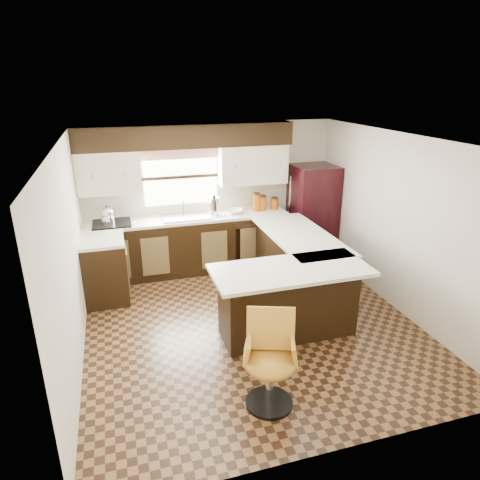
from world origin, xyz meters
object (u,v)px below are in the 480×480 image
object	(u,v)px
peninsula_return	(288,302)
bar_chair	(270,363)
peninsula_long	(295,266)
refrigerator	(312,213)

from	to	relation	value
peninsula_return	bar_chair	world-z (taller)	bar_chair
peninsula_long	peninsula_return	xyz separation A→B (m)	(-0.53, -0.97, 0.00)
refrigerator	bar_chair	distance (m)	3.88
peninsula_return	refrigerator	size ratio (longest dim) A/B	0.98
peninsula_return	refrigerator	xyz separation A→B (m)	(1.34, 2.16, 0.39)
peninsula_long	refrigerator	distance (m)	1.49
peninsula_long	peninsula_return	size ratio (longest dim) A/B	1.18
peninsula_return	bar_chair	size ratio (longest dim) A/B	1.70
peninsula_long	refrigerator	size ratio (longest dim) A/B	1.16
peninsula_long	peninsula_return	world-z (taller)	same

